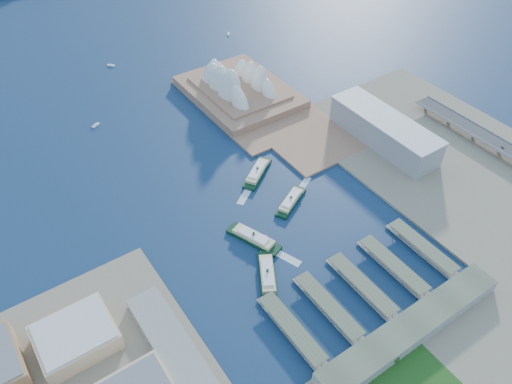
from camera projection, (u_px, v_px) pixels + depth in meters
ground at (301, 246)px, 517.45m from camera, size 3000.00×3000.00×0.00m
east_land at (488, 185)px, 585.68m from camera, size 240.00×500.00×3.00m
peninsula at (248, 101)px, 718.79m from camera, size 135.00×220.00×3.00m
opera_house at (239, 77)px, 709.21m from camera, size 134.00×180.00×58.00m
toaster_building at (384, 130)px, 633.00m from camera, size 45.00×155.00×35.00m
ferry_wharves at (362, 286)px, 474.60m from camera, size 184.00×90.00×9.30m
terminal_building at (411, 328)px, 435.66m from camera, size 200.00×28.00×12.00m
ferry_a at (254, 237)px, 519.39m from camera, size 36.49×63.07×11.63m
ferry_b at (257, 171)px, 597.41m from camera, size 58.14×46.47×11.34m
ferry_c at (267, 273)px, 484.23m from camera, size 43.11×59.26×11.29m
ferry_d at (291, 200)px, 561.25m from camera, size 54.91×37.66×10.34m
boat_b at (96, 125)px, 674.37m from camera, size 12.02×8.63×3.09m
boat_c at (228, 34)px, 879.07m from camera, size 9.32×12.10×2.71m
boat_e at (111, 65)px, 796.20m from camera, size 10.36×11.68×2.92m
car_c at (503, 147)px, 615.15m from camera, size 1.84×4.53×1.32m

